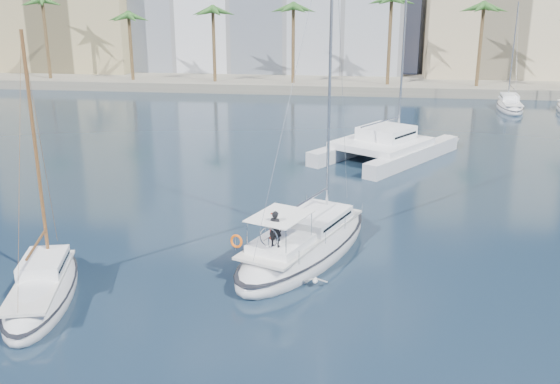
# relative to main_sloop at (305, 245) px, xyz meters

# --- Properties ---
(ground) EXTENTS (160.00, 160.00, 0.00)m
(ground) POSITION_rel_main_sloop_xyz_m (-0.99, -3.02, -0.53)
(ground) COLOR black
(ground) RESTS_ON ground
(quay) EXTENTS (120.00, 14.00, 1.20)m
(quay) POSITION_rel_main_sloop_xyz_m (-0.99, 57.98, 0.07)
(quay) COLOR gray
(quay) RESTS_ON ground
(building_tan_left) EXTENTS (22.00, 14.00, 22.00)m
(building_tan_left) POSITION_rel_main_sloop_xyz_m (-42.99, 65.98, 10.47)
(building_tan_left) COLOR tan
(building_tan_left) RESTS_ON ground
(building_beige) EXTENTS (20.00, 14.00, 20.00)m
(building_beige) POSITION_rel_main_sloop_xyz_m (21.01, 66.98, 9.47)
(building_beige) COLOR beige
(building_beige) RESTS_ON ground
(palm_left) EXTENTS (3.60, 3.60, 12.30)m
(palm_left) POSITION_rel_main_sloop_xyz_m (-34.99, 53.98, 9.75)
(palm_left) COLOR brown
(palm_left) RESTS_ON ground
(palm_centre) EXTENTS (3.60, 3.60, 12.30)m
(palm_centre) POSITION_rel_main_sloop_xyz_m (-0.99, 53.98, 9.75)
(palm_centre) COLOR brown
(palm_centre) RESTS_ON ground
(main_sloop) EXTENTS (7.81, 12.26, 17.39)m
(main_sloop) POSITION_rel_main_sloop_xyz_m (0.00, 0.00, 0.00)
(main_sloop) COLOR silver
(main_sloop) RESTS_ON ground
(small_sloop) EXTENTS (4.62, 8.59, 11.78)m
(small_sloop) POSITION_rel_main_sloop_xyz_m (-10.62, -6.25, -0.11)
(small_sloop) COLOR silver
(small_sloop) RESTS_ON ground
(catamaran) EXTENTS (12.08, 13.93, 18.21)m
(catamaran) POSITION_rel_main_sloop_xyz_m (4.42, 20.10, 0.63)
(catamaran) COLOR silver
(catamaran) RESTS_ON ground
(seagull) EXTENTS (1.10, 0.47, 0.20)m
(seagull) POSITION_rel_main_sloop_xyz_m (0.79, -3.47, -0.23)
(seagull) COLOR silver
(seagull) RESTS_ON ground
(moored_yacht_a) EXTENTS (3.37, 9.52, 11.90)m
(moored_yacht_a) POSITION_rel_main_sloop_xyz_m (19.01, 43.98, -0.53)
(moored_yacht_a) COLOR silver
(moored_yacht_a) RESTS_ON ground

